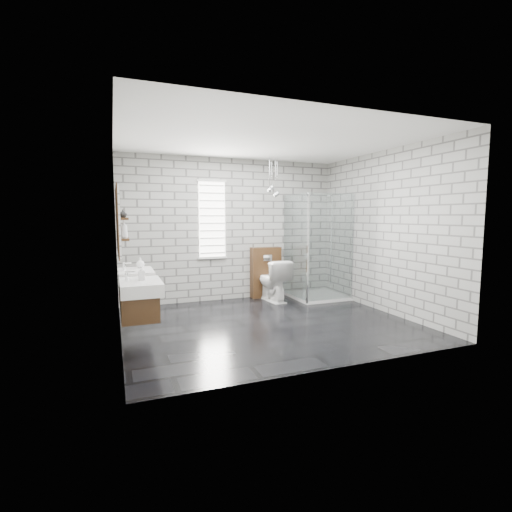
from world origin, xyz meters
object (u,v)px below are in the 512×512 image
cistern_panel (266,272)px  toilet (273,280)px  vanity_right (133,277)px  shower_enclosure (316,274)px  vanity_left (137,289)px

cistern_panel → toilet: cistern_panel is taller
vanity_right → cistern_panel: (2.57, 1.26, -0.26)m
shower_enclosure → vanity_right: bearing=-167.7°
vanity_left → shower_enclosure: 3.81m
toilet → vanity_left: bearing=30.7°
vanity_right → cistern_panel: bearing=26.1°
vanity_left → cistern_panel: bearing=40.6°
vanity_left → cistern_panel: (2.57, 2.20, -0.26)m
cistern_panel → shower_enclosure: 0.99m
vanity_left → shower_enclosure: size_ratio=0.77×
cistern_panel → toilet: 0.37m
vanity_right → toilet: size_ratio=1.98×
vanity_left → cistern_panel: vanity_left is taller
cistern_panel → shower_enclosure: size_ratio=0.49×
vanity_left → vanity_right: (0.00, 0.94, 0.00)m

